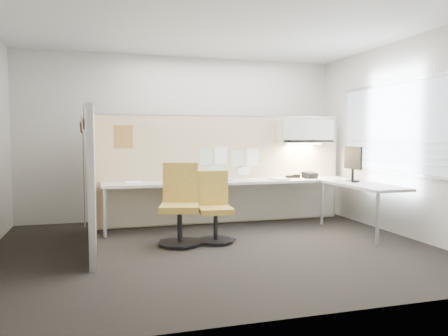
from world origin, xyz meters
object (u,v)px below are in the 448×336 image
object	(u,v)px
phone	(310,175)
chair_right	(215,209)
monitor	(353,162)
chair_left	(180,207)
desk	(255,189)

from	to	relation	value
phone	chair_right	bearing A→B (deg)	-163.03
monitor	chair_left	bearing A→B (deg)	98.51
monitor	desk	bearing A→B (deg)	71.52
desk	phone	size ratio (longest dim) A/B	17.16
chair_left	monitor	distance (m)	2.76
chair_right	monitor	size ratio (longest dim) A/B	1.75
chair_left	phone	size ratio (longest dim) A/B	4.53
chair_left	chair_right	bearing A→B (deg)	15.45
monitor	phone	size ratio (longest dim) A/B	2.30
chair_right	phone	distance (m)	2.09
desk	monitor	bearing A→B (deg)	-23.11
monitor	chair_right	bearing A→B (deg)	98.97
chair_right	phone	bearing A→B (deg)	30.63
chair_left	phone	distance (m)	2.53
chair_left	monitor	size ratio (longest dim) A/B	1.97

